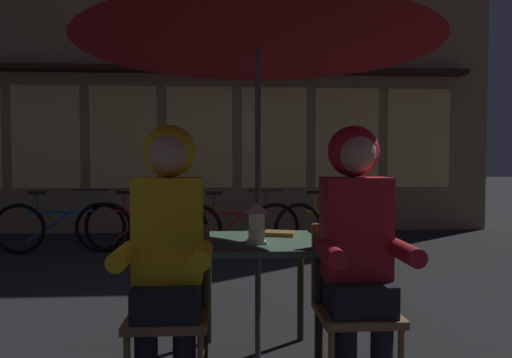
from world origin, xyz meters
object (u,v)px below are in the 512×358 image
Objects in this scene: person_left_hooded at (168,234)px; bicycle_third at (236,227)px; cafe_table at (258,257)px; patio_umbrella at (258,17)px; bicycle_second at (145,226)px; book at (279,233)px; chair_right at (353,298)px; bicycle_nearest at (60,227)px; chair_left at (170,301)px; person_right_hooded at (357,233)px; bicycle_fourth at (334,225)px; lantern at (256,222)px.

person_left_hooded is 3.71m from bicycle_third.
cafe_table is 0.32× the size of patio_umbrella.
bicycle_second is at bearing 171.35° from bicycle_third.
bicycle_second is 8.34× the size of book.
person_left_hooded is 0.84× the size of bicycle_second.
chair_right reaches higher than bicycle_nearest.
bicycle_nearest is 2.31m from bicycle_third.
cafe_table is 0.44× the size of bicycle_second.
patio_umbrella is at bearing 37.55° from chair_left.
cafe_table is 0.62m from chair_left.
patio_umbrella reaches higher than chair_left.
person_right_hooded reaches higher than cafe_table.
person_left_hooded is 4.16m from bicycle_fourth.
person_right_hooded is at bearing -41.57° from cafe_table.
book is (-1.10, -3.15, 0.41)m from bicycle_fourth.
bicycle_third is at bearing 110.94° from book.
book is (0.63, 0.54, 0.26)m from chair_left.
lantern is at bearing 152.53° from chair_right.
bicycle_nearest is 1.11m from bicycle_second.
patio_umbrella is 1.68m from chair_left.
lantern is at bearing 29.14° from chair_left.
bicycle_fourth is at bearing 64.87° from chair_left.
person_right_hooded reaches higher than bicycle_nearest.
book is at bearing -52.41° from bicycle_nearest.
book is at bearing 48.33° from patio_umbrella.
person_right_hooded is 4.82m from bicycle_nearest.
bicycle_third is 1.32m from bicycle_fourth.
bicycle_second is 3.55m from book.
lantern is 0.65m from chair_left.
book is at bearing 121.66° from chair_right.
chair_left reaches higher than bicycle_third.
cafe_table is 3.70× the size of book.
cafe_table is 0.67m from person_right_hooded.
patio_umbrella is (0.00, 0.00, 1.42)m from cafe_table.
lantern is 0.14× the size of bicycle_second.
bicycle_second is (-1.74, 3.77, -0.14)m from chair_right.
person_right_hooded is 3.86m from bicycle_fourth.
bicycle_second is at bearing -1.48° from bicycle_nearest.
chair_left is at bearing 176.61° from person_right_hooded.
book is (0.21, -3.06, 0.41)m from bicycle_third.
lantern reaches higher than chair_left.
person_left_hooded is 0.83× the size of bicycle_nearest.
bicycle_second is at bearing 130.41° from book.
bicycle_third is (-0.55, 3.59, -0.14)m from chair_right.
person_right_hooded is at bearing -41.57° from patio_umbrella.
person_right_hooded is at bearing 0.00° from person_left_hooded.
person_right_hooded is 0.84× the size of bicycle_second.
chair_right is at bearing -81.37° from bicycle_third.
person_right_hooded reaches higher than bicycle_fourth.
chair_left is 4.25m from bicycle_nearest.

